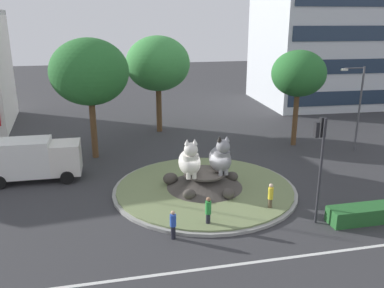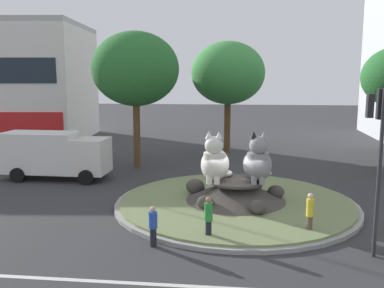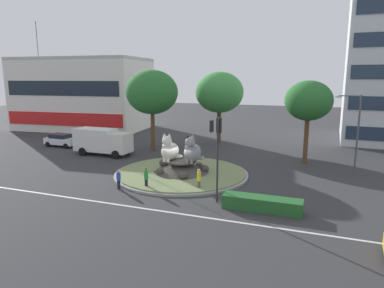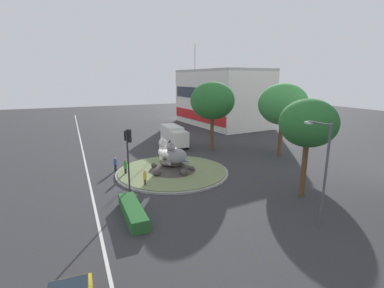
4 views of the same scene
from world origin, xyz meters
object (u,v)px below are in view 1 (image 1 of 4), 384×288
Objects in this scene: pedestrian_blue_shirt at (173,224)px; pedestrian_yellow_shirt at (270,197)px; second_tree_near_tower at (299,74)px; office_tower at (326,1)px; pedestrian_green_shirt at (208,211)px; cat_statue_white at (190,161)px; streetlight_arm at (358,103)px; cat_statue_grey at (221,158)px; delivery_box_truck at (30,158)px; traffic_light_mast at (320,148)px; third_tree_left at (89,72)px; broadleaf_tree_behind_island at (158,64)px.

pedestrian_yellow_shirt is at bearing 80.31° from pedestrian_blue_shirt.
second_tree_near_tower is 5.31× the size of pedestrian_blue_shirt.
pedestrian_green_shirt is (-23.15, -30.15, -11.91)m from office_tower.
second_tree_near_tower is (11.23, 8.28, 4.08)m from cat_statue_white.
cat_statue_grey is at bearing 21.62° from streetlight_arm.
streetlight_arm is 4.03× the size of pedestrian_yellow_shirt.
second_tree_near_tower is at bearing 109.71° from pedestrian_blue_shirt.
second_tree_near_tower is at bearing 130.98° from cat_statue_grey.
pedestrian_yellow_shirt is at bearing 38.17° from streetlight_arm.
delivery_box_truck reaches higher than pedestrian_green_shirt.
pedestrian_blue_shirt is at bearing -17.73° from cat_statue_white.
third_tree_left reaches higher than traffic_light_mast.
cat_statue_grey is 6.91m from traffic_light_mast.
second_tree_near_tower is at bearing 10.96° from delivery_box_truck.
cat_statue_white reaches higher than pedestrian_blue_shirt.
cat_statue_grey is 34.72m from office_tower.
cat_statue_white is 5.47m from pedestrian_yellow_shirt.
cat_statue_grey is at bearing -151.40° from pedestrian_green_shirt.
broadleaf_tree_behind_island is at bearing 147.98° from pedestrian_blue_shirt.
office_tower is 16.50× the size of pedestrian_blue_shirt.
cat_statue_grey reaches higher than pedestrian_blue_shirt.
third_tree_left is (-11.87, 13.81, 2.57)m from traffic_light_mast.
delivery_box_truck is at bearing -110.62° from cat_statue_white.
cat_statue_grey is at bearing -82.93° from broadleaf_tree_behind_island.
traffic_light_mast is (5.87, -5.20, 2.09)m from cat_statue_white.
cat_statue_grey is at bearing -127.39° from office_tower.
second_tree_near_tower is at bearing -122.28° from office_tower.
third_tree_left is at bearing 42.16° from traffic_light_mast.
broadleaf_tree_behind_island is 15.88m from delivery_box_truck.
traffic_light_mast is 6.76m from pedestrian_green_shirt.
delivery_box_truck reaches higher than pedestrian_yellow_shirt.
streetlight_arm reaches higher than cat_statue_white.
office_tower is 14.42× the size of pedestrian_green_shirt.
delivery_box_truck is (-4.25, -4.11, -5.25)m from third_tree_left.
cat_statue_white is 1.42× the size of pedestrian_yellow_shirt.
pedestrian_green_shirt is (6.02, -13.17, -5.90)m from third_tree_left.
second_tree_near_tower is 17.86m from pedestrian_green_shirt.
broadleaf_tree_behind_island is 21.55m from pedestrian_blue_shirt.
cat_statue_grey is at bearing 36.74° from traffic_light_mast.
cat_statue_grey is 0.10× the size of office_tower.
second_tree_near_tower is 4.71× the size of pedestrian_yellow_shirt.
third_tree_left is at bearing -142.06° from cat_statue_white.
second_tree_near_tower is 22.31m from delivery_box_truck.
second_tree_near_tower is at bearing -32.64° from broadleaf_tree_behind_island.
third_tree_left is 15.63m from pedestrian_green_shirt.
second_tree_near_tower is 19.72m from pedestrian_blue_shirt.
pedestrian_green_shirt is (-5.85, 0.65, -3.33)m from traffic_light_mast.
pedestrian_blue_shirt is at bearing 31.44° from streetlight_arm.
broadleaf_tree_behind_island reaches higher than second_tree_near_tower.
third_tree_left is at bearing -8.65° from streetlight_arm.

